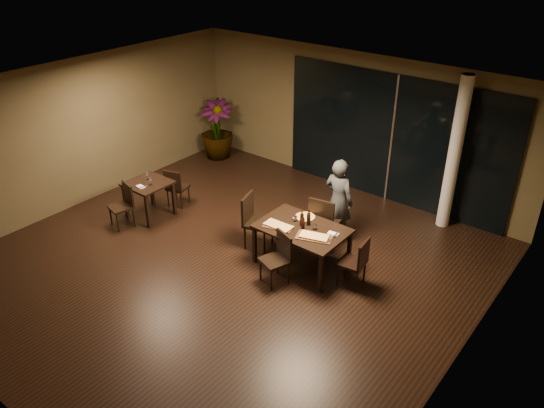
{
  "coord_description": "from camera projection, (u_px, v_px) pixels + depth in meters",
  "views": [
    {
      "loc": [
        5.36,
        -5.53,
        5.41
      ],
      "look_at": [
        0.42,
        0.7,
        1.05
      ],
      "focal_mm": 35.0,
      "sensor_mm": 36.0,
      "label": 1
    }
  ],
  "objects": [
    {
      "name": "main_table",
      "position": [
        302.0,
        231.0,
        9.0
      ],
      "size": [
        1.5,
        1.0,
        0.75
      ],
      "color": "black",
      "rests_on": "ground"
    },
    {
      "name": "wall_back",
      "position": [
        353.0,
        121.0,
        11.39
      ],
      "size": [
        8.0,
        0.1,
        3.0
      ],
      "primitive_type": "cube",
      "color": "brown",
      "rests_on": "ground"
    },
    {
      "name": "bottle_a",
      "position": [
        302.0,
        218.0,
        8.95
      ],
      "size": [
        0.07,
        0.07,
        0.31
      ],
      "primitive_type": null,
      "color": "black",
      "rests_on": "main_table"
    },
    {
      "name": "napkin_far",
      "position": [
        333.0,
        234.0,
        8.78
      ],
      "size": [
        0.19,
        0.12,
        0.01
      ],
      "primitive_type": "cube",
      "rotation": [
        0.0,
        0.0,
        0.13
      ],
      "color": "white",
      "rests_on": "main_table"
    },
    {
      "name": "column",
      "position": [
        454.0,
        155.0,
        9.8
      ],
      "size": [
        0.24,
        0.24,
        3.0
      ],
      "primitive_type": "cylinder",
      "color": "white",
      "rests_on": "ground"
    },
    {
      "name": "potted_plant",
      "position": [
        217.0,
        129.0,
        13.11
      ],
      "size": [
        1.09,
        1.09,
        1.46
      ],
      "primitive_type": "imported",
      "rotation": [
        0.0,
        0.0,
        0.55
      ],
      "color": "#1A4F1A",
      "rests_on": "ground"
    },
    {
      "name": "window_panel",
      "position": [
        393.0,
        140.0,
        10.85
      ],
      "size": [
        5.0,
        0.06,
        2.7
      ],
      "primitive_type": "cube",
      "color": "black",
      "rests_on": "ground"
    },
    {
      "name": "round_pizza",
      "position": [
        305.0,
        217.0,
        9.26
      ],
      "size": [
        0.34,
        0.34,
        0.01
      ],
      "primitive_type": "cylinder",
      "color": "red",
      "rests_on": "main_table"
    },
    {
      "name": "oblong_pizza_left",
      "position": [
        278.0,
        226.0,
        8.97
      ],
      "size": [
        0.48,
        0.23,
        0.02
      ],
      "primitive_type": null,
      "rotation": [
        0.0,
        0.0,
        0.03
      ],
      "color": "maroon",
      "rests_on": "pizza_board_left"
    },
    {
      "name": "oblong_pizza_right",
      "position": [
        314.0,
        236.0,
        8.68
      ],
      "size": [
        0.49,
        0.33,
        0.02
      ],
      "primitive_type": null,
      "rotation": [
        0.0,
        0.0,
        0.3
      ],
      "color": "maroon",
      "rests_on": "pizza_board_right"
    },
    {
      "name": "chair_main_left",
      "position": [
        254.0,
        218.0,
        9.61
      ],
      "size": [
        0.59,
        0.59,
        1.02
      ],
      "rotation": [
        0.0,
        0.0,
        1.86
      ],
      "color": "black",
      "rests_on": "ground"
    },
    {
      "name": "chair_main_right",
      "position": [
        357.0,
        260.0,
        8.57
      ],
      "size": [
        0.45,
        0.45,
        0.88
      ],
      "rotation": [
        0.0,
        0.0,
        -1.45
      ],
      "color": "black",
      "rests_on": "ground"
    },
    {
      "name": "wall_right",
      "position": [
        471.0,
        283.0,
        6.4
      ],
      "size": [
        0.1,
        8.0,
        3.0
      ],
      "primitive_type": "cube",
      "color": "brown",
      "rests_on": "ground"
    },
    {
      "name": "napkin_near",
      "position": [
        325.0,
        240.0,
        8.61
      ],
      "size": [
        0.19,
        0.11,
        0.01
      ],
      "primitive_type": "cube",
      "rotation": [
        0.0,
        0.0,
        -0.08
      ],
      "color": "silver",
      "rests_on": "main_table"
    },
    {
      "name": "side_table",
      "position": [
        148.0,
        188.0,
        10.53
      ],
      "size": [
        0.8,
        0.8,
        0.75
      ],
      "color": "black",
      "rests_on": "ground"
    },
    {
      "name": "wine_glass_b",
      "position": [
        150.0,
        181.0,
        10.35
      ],
      "size": [
        0.07,
        0.07,
        0.16
      ],
      "primitive_type": null,
      "color": "white",
      "rests_on": "side_table"
    },
    {
      "name": "ground",
      "position": [
        228.0,
        264.0,
        9.32
      ],
      "size": [
        8.0,
        8.0,
        0.0
      ],
      "primitive_type": "plane",
      "color": "black",
      "rests_on": "ground"
    },
    {
      "name": "pizza_board_left",
      "position": [
        278.0,
        226.0,
        8.98
      ],
      "size": [
        0.55,
        0.37,
        0.01
      ],
      "primitive_type": "cube",
      "rotation": [
        0.0,
        0.0,
        0.24
      ],
      "color": "#4B2918",
      "rests_on": "main_table"
    },
    {
      "name": "bottle_c",
      "position": [
        309.0,
        217.0,
        8.98
      ],
      "size": [
        0.07,
        0.07,
        0.3
      ],
      "primitive_type": null,
      "color": "black",
      "rests_on": "main_table"
    },
    {
      "name": "side_napkin",
      "position": [
        141.0,
        187.0,
        10.3
      ],
      "size": [
        0.19,
        0.13,
        0.01
      ],
      "primitive_type": "cube",
      "rotation": [
        0.0,
        0.0,
        -0.14
      ],
      "color": "white",
      "rests_on": "side_table"
    },
    {
      "name": "wine_glass_a",
      "position": [
        147.0,
        176.0,
        10.55
      ],
      "size": [
        0.08,
        0.08,
        0.17
      ],
      "primitive_type": null,
      "color": "white",
      "rests_on": "side_table"
    },
    {
      "name": "ceiling",
      "position": [
        220.0,
        97.0,
        7.87
      ],
      "size": [
        8.0,
        8.0,
        0.04
      ],
      "primitive_type": "cube",
      "color": "silver",
      "rests_on": "wall_back"
    },
    {
      "name": "chair_main_far",
      "position": [
        323.0,
        220.0,
        9.51
      ],
      "size": [
        0.56,
        0.56,
        1.05
      ],
      "rotation": [
        0.0,
        0.0,
        3.3
      ],
      "color": "black",
      "rests_on": "ground"
    },
    {
      "name": "diner",
      "position": [
        338.0,
        200.0,
        9.69
      ],
      "size": [
        0.56,
        0.38,
        1.62
      ],
      "primitive_type": "imported",
      "rotation": [
        0.0,
        0.0,
        3.11
      ],
      "color": "#2C2F31",
      "rests_on": "ground"
    },
    {
      "name": "wall_left",
      "position": [
        79.0,
        132.0,
        10.81
      ],
      "size": [
        0.1,
        8.0,
        3.0
      ],
      "primitive_type": "cube",
      "color": "brown",
      "rests_on": "ground"
    },
    {
      "name": "chair_side_near",
      "position": [
        124.0,
        203.0,
        10.28
      ],
      "size": [
        0.49,
        0.49,
        0.88
      ],
      "rotation": [
        0.0,
        0.0,
        -0.24
      ],
      "color": "black",
      "rests_on": "ground"
    },
    {
      "name": "tumbler_left",
      "position": [
        295.0,
        219.0,
        9.14
      ],
      "size": [
        0.08,
        0.08,
        0.09
      ],
      "primitive_type": "cylinder",
      "color": "white",
      "rests_on": "main_table"
    },
    {
      "name": "chair_side_far",
      "position": [
        176.0,
        186.0,
        10.96
      ],
      "size": [
        0.49,
        0.49,
        0.84
      ],
      "rotation": [
        0.0,
        0.0,
        3.45
      ],
      "color": "black",
      "rests_on": "ground"
    },
    {
      "name": "chair_main_near",
      "position": [
        279.0,
        256.0,
        8.68
      ],
      "size": [
        0.53,
        0.53,
        0.89
      ],
      "rotation": [
        0.0,
        0.0,
        -0.34
      ],
      "color": "black",
      "rests_on": "ground"
    },
    {
      "name": "bottle_b",
      "position": [
        303.0,
        222.0,
        8.88
      ],
      "size": [
        0.06,
        0.06,
        0.26
      ],
      "primitive_type": null,
      "color": "black",
      "rests_on": "main_table"
    },
    {
      "name": "pizza_board_right",
      "position": [
        314.0,
        237.0,
        8.69
      ],
      "size": [
        0.65,
        0.48,
        0.01
      ],
      "primitive_type": "cube",
      "rotation": [
        0.0,
        0.0,
        0.36
      ],
      "color": "#452916",
      "rests_on": "main_table"
    },
    {
      "name": "tumbler_right",
      "position": [
        315.0,
        227.0,
        8.9
      ],
      "size": [
        0.08,
        0.08,
        0.09
      ],
      "primitive_type": "cylinder",
      "color": "white",
      "rests_on": "main_table"
    }
  ]
}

